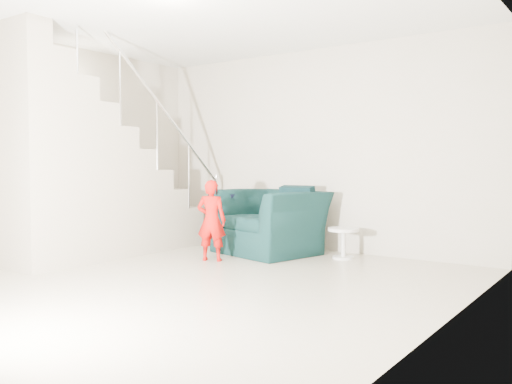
% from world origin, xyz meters
% --- Properties ---
extents(floor, '(5.50, 5.50, 0.00)m').
position_xyz_m(floor, '(0.00, 0.00, 0.00)').
color(floor, tan).
rests_on(floor, ground).
extents(back_wall, '(5.00, 0.00, 5.00)m').
position_xyz_m(back_wall, '(0.00, 2.75, 1.35)').
color(back_wall, '#A9A189').
rests_on(back_wall, floor).
extents(left_wall, '(0.00, 5.50, 5.50)m').
position_xyz_m(left_wall, '(-2.50, 0.00, 1.35)').
color(left_wall, '#A9A189').
rests_on(left_wall, floor).
extents(right_wall, '(0.00, 5.50, 5.50)m').
position_xyz_m(right_wall, '(2.50, 0.00, 1.35)').
color(right_wall, '#A9A189').
rests_on(right_wall, floor).
extents(armchair, '(1.49, 1.37, 0.82)m').
position_xyz_m(armchair, '(-0.29, 2.14, 0.41)').
color(armchair, black).
rests_on(armchair, floor).
extents(toddler, '(0.42, 0.35, 0.97)m').
position_xyz_m(toddler, '(-0.55, 1.26, 0.49)').
color(toddler, '#A80D05').
rests_on(toddler, floor).
extents(side_table, '(0.38, 0.38, 0.38)m').
position_xyz_m(side_table, '(0.68, 2.30, 0.25)').
color(side_table, silver).
rests_on(side_table, floor).
extents(staircase, '(1.02, 3.03, 3.62)m').
position_xyz_m(staircase, '(-2.00, 0.55, 0.95)').
color(staircase, '#ADA089').
rests_on(staircase, floor).
extents(cushion, '(0.47, 0.22, 0.46)m').
position_xyz_m(cushion, '(-0.03, 2.40, 0.65)').
color(cushion, black).
rests_on(cushion, armchair).
extents(throw, '(0.04, 0.44, 0.49)m').
position_xyz_m(throw, '(-0.81, 2.16, 0.51)').
color(throw, black).
rests_on(throw, armchair).
extents(phone, '(0.03, 0.05, 0.10)m').
position_xyz_m(phone, '(-0.47, 1.25, 0.85)').
color(phone, black).
rests_on(phone, toddler).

